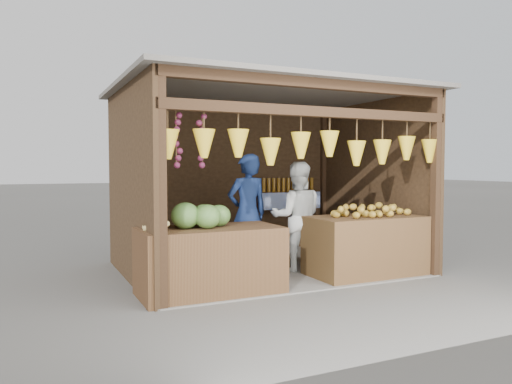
# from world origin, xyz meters

# --- Properties ---
(ground) EXTENTS (80.00, 80.00, 0.00)m
(ground) POSITION_xyz_m (0.00, 0.00, 0.00)
(ground) COLOR #514F49
(ground) RESTS_ON ground
(stall_structure) EXTENTS (4.30, 3.30, 2.66)m
(stall_structure) POSITION_xyz_m (-0.03, -0.04, 1.67)
(stall_structure) COLOR slate
(stall_structure) RESTS_ON ground
(back_shelf) EXTENTS (1.25, 0.32, 1.32)m
(back_shelf) POSITION_xyz_m (1.05, 1.28, 0.87)
(back_shelf) COLOR #382314
(back_shelf) RESTS_ON ground
(counter_left) EXTENTS (1.70, 0.85, 0.80)m
(counter_left) POSITION_xyz_m (-1.24, -1.04, 0.40)
(counter_left) COLOR #452A17
(counter_left) RESTS_ON ground
(counter_right) EXTENTS (1.60, 0.85, 0.84)m
(counter_right) POSITION_xyz_m (1.07, -1.01, 0.42)
(counter_right) COLOR #483218
(counter_right) RESTS_ON ground
(stool) EXTENTS (0.31, 0.31, 0.29)m
(stool) POSITION_xyz_m (-1.72, 0.20, 0.15)
(stool) COLOR black
(stool) RESTS_ON ground
(man_standing) EXTENTS (0.65, 0.44, 1.72)m
(man_standing) POSITION_xyz_m (-0.33, -0.09, 0.86)
(man_standing) COLOR navy
(man_standing) RESTS_ON ground
(woman_standing) EXTENTS (0.95, 0.85, 1.60)m
(woman_standing) POSITION_xyz_m (0.34, -0.35, 0.80)
(woman_standing) COLOR silver
(woman_standing) RESTS_ON ground
(vendor_seated) EXTENTS (0.52, 0.39, 0.96)m
(vendor_seated) POSITION_xyz_m (-1.72, 0.20, 0.77)
(vendor_seated) COLOR brown
(vendor_seated) RESTS_ON stool
(melon_pile) EXTENTS (1.00, 0.50, 0.32)m
(melon_pile) POSITION_xyz_m (-1.33, -0.99, 0.96)
(melon_pile) COLOR #184E14
(melon_pile) RESTS_ON counter_left
(tanfruit_pile) EXTENTS (0.34, 0.40, 0.13)m
(tanfruit_pile) POSITION_xyz_m (-1.92, -1.09, 0.87)
(tanfruit_pile) COLOR tan
(tanfruit_pile) RESTS_ON counter_left
(mango_pile) EXTENTS (1.40, 0.64, 0.22)m
(mango_pile) POSITION_xyz_m (1.14, -1.06, 0.95)
(mango_pile) COLOR #CC641B
(mango_pile) RESTS_ON counter_right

